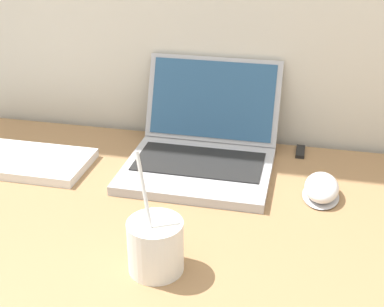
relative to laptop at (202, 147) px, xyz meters
name	(u,v)px	position (x,y,z in m)	size (l,w,h in m)	color
laptop	(202,147)	(0.00, 0.00, 0.00)	(0.32, 0.34, 0.21)	#ADADB2
drink_cup	(155,245)	(0.00, -0.38, 0.00)	(0.09, 0.09, 0.20)	white
computer_mouse	(321,188)	(0.26, -0.09, -0.02)	(0.07, 0.11, 0.04)	#B2B2B7
external_keyboard	(5,159)	(-0.44, -0.10, -0.03)	(0.39, 0.16, 0.02)	silver
usb_stick	(300,152)	(0.21, 0.10, -0.04)	(0.02, 0.06, 0.01)	black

